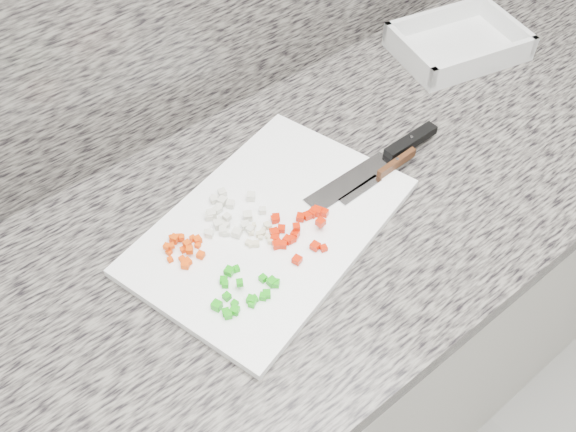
% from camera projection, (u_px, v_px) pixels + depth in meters
% --- Properties ---
extents(cabinet, '(3.92, 0.62, 0.86)m').
position_uv_depth(cabinet, '(294.00, 355.00, 1.40)').
color(cabinet, silver).
rests_on(cabinet, ground).
extents(countertop, '(3.96, 0.64, 0.04)m').
position_uv_depth(countertop, '(297.00, 223.00, 1.06)').
color(countertop, '#67635B').
rests_on(countertop, cabinet).
extents(cutting_board, '(0.50, 0.40, 0.01)m').
position_uv_depth(cutting_board, '(270.00, 226.00, 1.02)').
color(cutting_board, white).
rests_on(cutting_board, countertop).
extents(carrot_pile, '(0.06, 0.07, 0.02)m').
position_uv_depth(carrot_pile, '(184.00, 248.00, 0.97)').
color(carrot_pile, '#DE4104').
rests_on(carrot_pile, cutting_board).
extents(onion_pile, '(0.11, 0.10, 0.02)m').
position_uv_depth(onion_pile, '(227.00, 216.00, 1.01)').
color(onion_pile, beige).
rests_on(onion_pile, cutting_board).
extents(green_pepper_pile, '(0.10, 0.08, 0.02)m').
position_uv_depth(green_pepper_pile, '(243.00, 293.00, 0.92)').
color(green_pepper_pile, '#159C0E').
rests_on(green_pepper_pile, cutting_board).
extents(red_pepper_pile, '(0.11, 0.11, 0.02)m').
position_uv_depth(red_pepper_pile, '(298.00, 229.00, 0.99)').
color(red_pepper_pile, red).
rests_on(red_pepper_pile, cutting_board).
extents(garlic_pile, '(0.06, 0.05, 0.01)m').
position_uv_depth(garlic_pile, '(261.00, 235.00, 0.99)').
color(garlic_pile, beige).
rests_on(garlic_pile, cutting_board).
extents(chef_knife, '(0.29, 0.04, 0.02)m').
position_uv_depth(chef_knife, '(391.00, 155.00, 1.10)').
color(chef_knife, '#B9BBC0').
rests_on(chef_knife, cutting_board).
extents(paring_knife, '(0.17, 0.02, 0.02)m').
position_uv_depth(paring_knife, '(388.00, 170.00, 1.08)').
color(paring_knife, '#B9BBC0').
rests_on(paring_knife, cutting_board).
extents(tray, '(0.29, 0.24, 0.05)m').
position_uv_depth(tray, '(458.00, 45.00, 1.32)').
color(tray, silver).
rests_on(tray, countertop).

